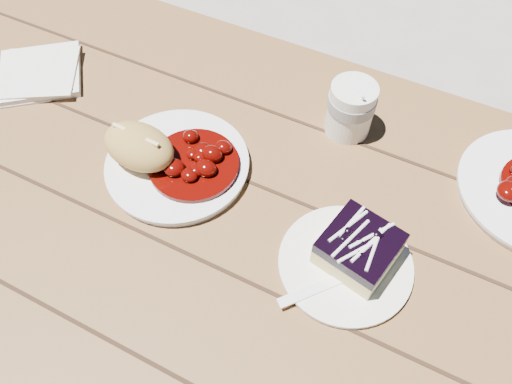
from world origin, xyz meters
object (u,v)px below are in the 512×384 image
at_px(blueberry_cake, 359,248).
at_px(coffee_cup, 351,109).
at_px(main_plate, 178,165).
at_px(dessert_plate, 345,264).
at_px(picnic_table, 223,262).
at_px(bread_roll, 139,146).

xyz_separation_m(blueberry_cake, coffee_cup, (-0.10, 0.24, 0.01)).
height_order(main_plate, blueberry_cake, blueberry_cake).
distance_m(blueberry_cake, coffee_cup, 0.26).
bearing_deg(dessert_plate, coffee_cup, 110.24).
xyz_separation_m(picnic_table, coffee_cup, (0.12, 0.26, 0.21)).
distance_m(bread_roll, coffee_cup, 0.36).
bearing_deg(blueberry_cake, main_plate, -173.42).
bearing_deg(main_plate, coffee_cup, 43.51).
distance_m(main_plate, dessert_plate, 0.32).
bearing_deg(picnic_table, dessert_plate, 2.07).
xyz_separation_m(dessert_plate, blueberry_cake, (0.01, 0.01, 0.03)).
relative_size(picnic_table, main_plate, 8.57).
height_order(bread_roll, coffee_cup, coffee_cup).
height_order(picnic_table, blueberry_cake, blueberry_cake).
relative_size(main_plate, dessert_plate, 1.22).
distance_m(dessert_plate, blueberry_cake, 0.04).
relative_size(picnic_table, bread_roll, 15.84).
xyz_separation_m(main_plate, coffee_cup, (0.22, 0.21, 0.04)).
bearing_deg(bread_roll, blueberry_cake, -1.47).
distance_m(dessert_plate, coffee_cup, 0.28).
bearing_deg(bread_roll, main_plate, 19.98).
relative_size(picnic_table, dessert_plate, 10.46).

